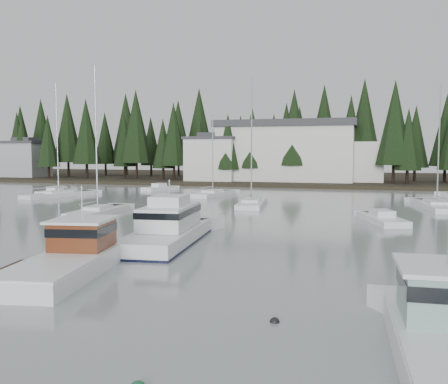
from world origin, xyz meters
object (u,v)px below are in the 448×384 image
object	(u,v)px
lobster_boat_brown	(69,261)
cabin_cruiser_center	(168,232)
sailboat_4	(98,213)
runabout_3	(159,189)
sailboat_5	(59,196)
house_far_west	(26,158)
sailboat_7	(251,205)
harbor_inn	(297,152)
runabout_1	(382,221)
house_west	(213,158)
sailboat_8	(437,207)
sailboat_3	(213,195)
runabout_4	(55,193)

from	to	relation	value
lobster_boat_brown	cabin_cruiser_center	distance (m)	8.61
sailboat_4	runabout_3	bearing A→B (deg)	9.15
sailboat_4	sailboat_5	size ratio (longest dim) A/B	0.94
house_far_west	lobster_boat_brown	size ratio (longest dim) A/B	0.86
lobster_boat_brown	sailboat_7	size ratio (longest dim) A/B	0.69
lobster_boat_brown	sailboat_4	size ratio (longest dim) A/B	0.70
harbor_inn	sailboat_5	xyz separation A→B (m)	(-25.99, -35.07, -5.69)
sailboat_5	runabout_1	distance (m)	41.72
runabout_3	sailboat_5	bearing A→B (deg)	168.78
house_west	runabout_1	distance (m)	53.28
sailboat_8	runabout_1	size ratio (longest dim) A/B	1.82
sailboat_5	runabout_3	bearing A→B (deg)	-14.30
sailboat_3	lobster_boat_brown	bearing A→B (deg)	-162.62
sailboat_8	runabout_1	world-z (taller)	sailboat_8
cabin_cruiser_center	runabout_3	xyz separation A→B (m)	(-18.30, 40.35, -0.57)
house_far_west	cabin_cruiser_center	size ratio (longest dim) A/B	0.76
house_west	sailboat_5	size ratio (longest dim) A/B	0.63
lobster_boat_brown	sailboat_4	xyz separation A→B (m)	(-10.40, 20.29, -0.44)
house_far_west	harbor_inn	world-z (taller)	harbor_inn
lobster_boat_brown	runabout_3	bearing A→B (deg)	9.44
house_far_west	sailboat_7	bearing A→B (deg)	-33.38
cabin_cruiser_center	runabout_3	bearing A→B (deg)	18.54
house_west	harbor_inn	xyz separation A→B (m)	(15.04, 3.34, 1.12)
house_far_west	sailboat_8	distance (m)	83.85
cabin_cruiser_center	sailboat_8	xyz separation A→B (m)	(18.97, 26.09, -0.64)
sailboat_3	sailboat_5	bearing A→B (deg)	118.79
lobster_boat_brown	sailboat_4	distance (m)	22.81
house_far_west	harbor_inn	size ratio (longest dim) A/B	0.29
cabin_cruiser_center	runabout_3	world-z (taller)	cabin_cruiser_center
cabin_cruiser_center	runabout_1	distance (m)	19.09
sailboat_4	sailboat_7	xyz separation A→B (m)	(12.22, 10.52, 0.01)
lobster_boat_brown	sailboat_8	world-z (taller)	sailboat_8
house_far_west	house_west	bearing A→B (deg)	-2.73
sailboat_8	runabout_3	distance (m)	39.90
house_far_west	sailboat_4	bearing A→B (deg)	-46.88
runabout_3	lobster_boat_brown	bearing A→B (deg)	-141.87
runabout_1	runabout_3	size ratio (longest dim) A/B	1.19
harbor_inn	sailboat_7	bearing A→B (deg)	-89.12
harbor_inn	cabin_cruiser_center	distance (m)	61.89
sailboat_4	runabout_1	distance (m)	25.38
lobster_boat_brown	sailboat_8	xyz separation A→B (m)	(20.59, 34.55, -0.47)
sailboat_8	lobster_boat_brown	bearing A→B (deg)	141.26
sailboat_7	house_west	bearing A→B (deg)	16.62
sailboat_3	sailboat_4	world-z (taller)	sailboat_4
sailboat_8	runabout_1	bearing A→B (deg)	147.44
sailboat_5	sailboat_7	distance (m)	26.93
sailboat_3	runabout_3	size ratio (longest dim) A/B	1.80
harbor_inn	runabout_3	bearing A→B (deg)	-130.00
sailboat_5	runabout_4	distance (m)	4.38
sailboat_3	runabout_4	bearing A→B (deg)	108.08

